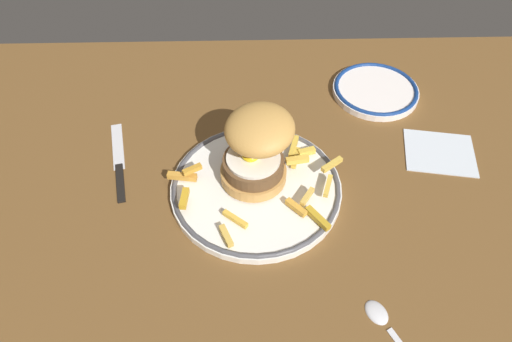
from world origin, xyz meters
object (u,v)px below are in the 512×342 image
(napkin, at_px, (440,152))
(burger, at_px, (257,148))
(knife, at_px, (119,166))
(side_plate, at_px, (376,90))
(spoon, at_px, (384,321))
(dinner_plate, at_px, (256,187))

(napkin, bearing_deg, burger, -170.82)
(burger, relative_size, knife, 0.82)
(knife, height_order, napkin, knife)
(side_plate, distance_m, knife, 0.49)
(knife, relative_size, spoon, 1.42)
(side_plate, distance_m, napkin, 0.18)
(side_plate, bearing_deg, burger, -137.86)
(napkin, bearing_deg, side_plate, 116.44)
(burger, relative_size, napkin, 1.29)
(dinner_plate, relative_size, knife, 1.48)
(spoon, height_order, napkin, spoon)
(burger, bearing_deg, side_plate, 42.14)
(knife, bearing_deg, burger, -7.70)
(napkin, bearing_deg, dinner_plate, -166.69)
(knife, xyz_separation_m, spoon, (0.38, -0.27, 0.00))
(dinner_plate, distance_m, spoon, 0.27)
(side_plate, height_order, napkin, side_plate)
(dinner_plate, xyz_separation_m, knife, (-0.22, 0.05, -0.01))
(dinner_plate, height_order, napkin, dinner_plate)
(dinner_plate, relative_size, spoon, 2.10)
(burger, bearing_deg, dinner_plate, -93.60)
(burger, height_order, spoon, burger)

